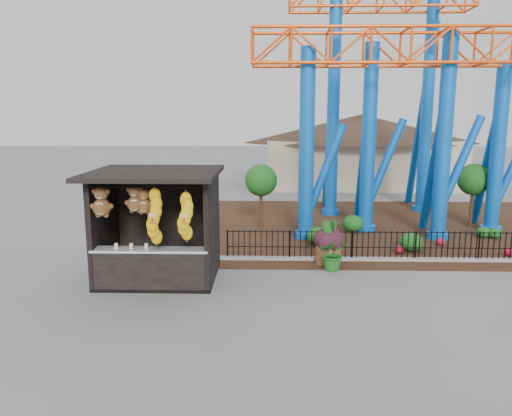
{
  "coord_description": "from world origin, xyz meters",
  "views": [
    {
      "loc": [
        0.13,
        -12.48,
        4.66
      ],
      "look_at": [
        -0.24,
        1.5,
        2.0
      ],
      "focal_mm": 35.0,
      "sensor_mm": 36.0,
      "label": 1
    }
  ],
  "objects_px": {
    "prize_booth": "(156,228)",
    "roller_coaster": "(395,68)",
    "potted_plant": "(333,253)",
    "terracotta_planter": "(328,253)"
  },
  "relations": [
    {
      "from": "roller_coaster",
      "to": "terracotta_planter",
      "type": "xyz_separation_m",
      "value": [
        -3.12,
        -5.53,
        -6.12
      ]
    },
    {
      "from": "terracotta_planter",
      "to": "potted_plant",
      "type": "height_order",
      "value": "potted_plant"
    },
    {
      "from": "roller_coaster",
      "to": "potted_plant",
      "type": "relative_size",
      "value": 10.76
    },
    {
      "from": "potted_plant",
      "to": "prize_booth",
      "type": "bearing_deg",
      "value": -171.99
    },
    {
      "from": "potted_plant",
      "to": "terracotta_planter",
      "type": "bearing_deg",
      "value": 91.7
    },
    {
      "from": "prize_booth",
      "to": "potted_plant",
      "type": "relative_size",
      "value": 3.42
    },
    {
      "from": "roller_coaster",
      "to": "terracotta_planter",
      "type": "distance_m",
      "value": 8.81
    },
    {
      "from": "prize_booth",
      "to": "terracotta_planter",
      "type": "xyz_separation_m",
      "value": [
        5.0,
        1.79,
        -1.2
      ]
    },
    {
      "from": "prize_booth",
      "to": "roller_coaster",
      "type": "bearing_deg",
      "value": 42.04
    },
    {
      "from": "roller_coaster",
      "to": "terracotta_planter",
      "type": "relative_size",
      "value": 13.86
    }
  ]
}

